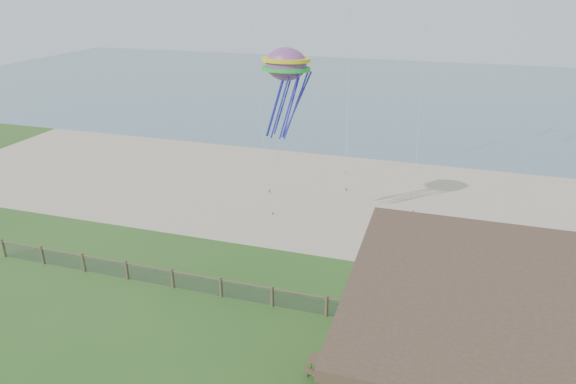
# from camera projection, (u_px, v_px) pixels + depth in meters

# --- Properties ---
(ground) EXTENTS (160.00, 160.00, 0.00)m
(ground) POSITION_uv_depth(u_px,v_px,m) (228.00, 383.00, 22.49)
(ground) COLOR #2A531C
(ground) RESTS_ON ground
(sand_beach) EXTENTS (72.00, 20.00, 0.02)m
(sand_beach) POSITION_uv_depth(u_px,v_px,m) (336.00, 196.00, 41.88)
(sand_beach) COLOR #C2AD8C
(sand_beach) RESTS_ON ground
(ocean) EXTENTS (160.00, 68.00, 0.02)m
(ocean) POSITION_uv_depth(u_px,v_px,m) (396.00, 91.00, 80.66)
(ocean) COLOR slate
(ocean) RESTS_ON ground
(chainlink_fence) EXTENTS (36.20, 0.20, 1.25)m
(chainlink_fence) POSITION_uv_depth(u_px,v_px,m) (272.00, 297.00, 27.57)
(chainlink_fence) COLOR #483D28
(chainlink_fence) RESTS_ON ground
(motel_deck) EXTENTS (15.00, 2.00, 0.50)m
(motel_deck) POSITION_uv_depth(u_px,v_px,m) (536.00, 364.00, 23.24)
(motel_deck) COLOR brown
(motel_deck) RESTS_ON ground
(picnic_table) EXTENTS (2.20, 1.97, 0.76)m
(picnic_table) POSITION_uv_depth(u_px,v_px,m) (327.00, 371.00, 22.66)
(picnic_table) COLOR brown
(picnic_table) RESTS_ON ground
(octopus_kite) EXTENTS (3.55, 3.00, 6.22)m
(octopus_kite) POSITION_uv_depth(u_px,v_px,m) (286.00, 91.00, 31.43)
(octopus_kite) COLOR #F65526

